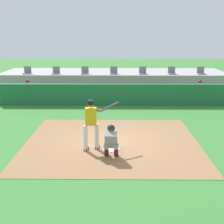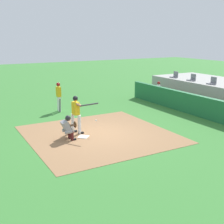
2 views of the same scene
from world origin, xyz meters
name	(u,v)px [view 1 (image 1 of 2)]	position (x,y,z in m)	size (l,w,h in m)	color
ground_plane	(112,142)	(0.00, 0.00, 0.00)	(80.00, 80.00, 0.00)	#387A33
dirt_infield	(112,142)	(0.00, 0.00, 0.01)	(6.40, 6.40, 0.01)	#936B47
home_plate	(111,149)	(0.00, -0.80, 0.02)	(0.44, 0.44, 0.02)	white
batter_at_plate	(92,121)	(-0.67, -0.83, 1.04)	(1.23, 0.90, 1.80)	silver
catcher_crouched	(111,140)	(0.00, -1.51, 0.61)	(0.48, 1.71, 1.13)	gray
dugout_wall	(113,95)	(0.00, 6.50, 0.60)	(13.00, 0.30, 1.20)	#1E6638
dugout_bench	(114,98)	(0.00, 7.50, 0.23)	(11.80, 0.44, 0.45)	olive
dugout_player_0	(27,91)	(-5.08, 7.34, 0.67)	(0.49, 0.70, 1.30)	#939399
dugout_player_1	(200,91)	(5.07, 7.34, 0.67)	(0.49, 0.70, 1.30)	#939399
stands_platform	(114,81)	(0.00, 10.90, 0.70)	(15.00, 4.40, 1.40)	#9E9E99
stadium_seat_0	(27,72)	(-5.57, 9.38, 1.53)	(0.46, 0.46, 0.48)	slate
stadium_seat_1	(56,72)	(-3.71, 9.38, 1.53)	(0.46, 0.46, 0.48)	slate
stadium_seat_2	(85,72)	(-1.86, 9.38, 1.53)	(0.46, 0.46, 0.48)	slate
stadium_seat_3	(114,72)	(0.00, 9.38, 1.53)	(0.46, 0.46, 0.48)	slate
stadium_seat_4	(143,72)	(1.86, 9.38, 1.53)	(0.46, 0.46, 0.48)	slate
stadium_seat_5	(172,72)	(3.71, 9.38, 1.53)	(0.46, 0.46, 0.48)	slate
stadium_seat_6	(201,72)	(5.57, 9.38, 1.53)	(0.46, 0.46, 0.48)	slate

